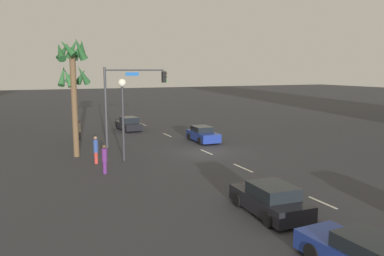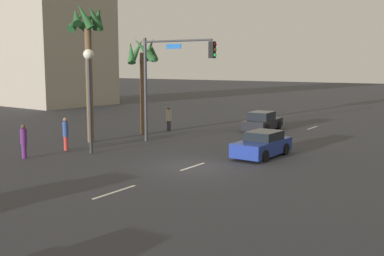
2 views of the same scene
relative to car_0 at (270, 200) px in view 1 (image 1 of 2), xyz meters
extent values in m
plane|color=#333338|center=(12.99, -3.19, -0.65)|extent=(220.00, 220.00, 0.00)
cube|color=silver|center=(0.22, -3.19, -0.64)|extent=(1.91, 0.14, 0.01)
cube|color=silver|center=(7.56, -3.19, -0.64)|extent=(2.36, 0.14, 0.01)
cube|color=silver|center=(13.02, -3.19, -0.64)|extent=(2.04, 0.14, 0.01)
cube|color=silver|center=(21.86, -3.19, -0.64)|extent=(2.18, 0.14, 0.01)
cube|color=silver|center=(29.95, -3.19, -0.64)|extent=(2.16, 0.14, 0.01)
cube|color=black|center=(0.06, 0.00, -0.13)|extent=(4.33, 2.01, 0.71)
cube|color=black|center=(-0.20, 0.01, 0.49)|extent=(2.11, 1.70, 0.53)
cylinder|color=black|center=(1.41, 0.81, -0.33)|extent=(0.65, 0.25, 0.64)
cylinder|color=black|center=(1.34, -0.92, -0.33)|extent=(0.65, 0.25, 0.64)
cylinder|color=black|center=(-1.22, 0.92, -0.33)|extent=(0.65, 0.25, 0.64)
cylinder|color=black|center=(-1.30, -0.81, -0.33)|extent=(0.65, 0.25, 0.64)
cube|color=black|center=(26.48, -0.53, -0.15)|extent=(4.16, 1.96, 0.68)
cube|color=black|center=(26.23, -0.54, 0.49)|extent=(2.03, 1.63, 0.58)
cylinder|color=black|center=(27.69, 0.36, -0.33)|extent=(0.65, 0.26, 0.64)
cylinder|color=black|center=(27.78, -1.27, -0.33)|extent=(0.65, 0.26, 0.64)
cylinder|color=black|center=(25.17, 0.22, -0.33)|extent=(0.65, 0.26, 0.64)
cylinder|color=black|center=(25.26, -1.41, -0.33)|extent=(0.65, 0.26, 0.64)
cube|color=black|center=(-5.93, 0.39, 0.44)|extent=(2.31, 1.63, 0.48)
cylinder|color=black|center=(-4.24, 1.28, -0.33)|extent=(0.65, 0.25, 0.64)
cylinder|color=black|center=(-4.16, -0.35, -0.33)|extent=(0.65, 0.25, 0.64)
cube|color=navy|center=(17.17, -4.87, -0.12)|extent=(4.06, 1.82, 0.74)
cube|color=black|center=(17.41, -4.88, 0.48)|extent=(1.97, 1.55, 0.46)
cylinder|color=black|center=(15.90, -5.63, -0.33)|extent=(0.65, 0.24, 0.64)
cylinder|color=black|center=(15.95, -4.04, -0.33)|extent=(0.65, 0.24, 0.64)
cylinder|color=black|center=(18.38, -5.71, -0.33)|extent=(0.65, 0.24, 0.64)
cylinder|color=black|center=(18.44, -4.12, -0.33)|extent=(0.65, 0.24, 0.64)
cylinder|color=#38383D|center=(17.71, 3.56, 2.64)|extent=(0.20, 0.20, 6.57)
cylinder|color=#38383D|center=(17.69, 1.07, 5.68)|extent=(0.16, 4.98, 0.12)
cube|color=black|center=(17.67, -1.41, 5.10)|extent=(0.32, 0.32, 0.95)
sphere|color=#360503|center=(17.67, -1.59, 5.40)|extent=(0.20, 0.20, 0.20)
sphere|color=#392605|center=(17.67, -1.59, 5.10)|extent=(0.20, 0.20, 0.20)
sphere|color=green|center=(17.67, -1.59, 4.80)|extent=(0.20, 0.20, 0.20)
cube|color=#1959B2|center=(17.69, 1.32, 5.36)|extent=(0.05, 1.10, 0.28)
cylinder|color=#2D2D33|center=(12.70, 3.40, 1.95)|extent=(0.18, 0.18, 5.18)
sphere|color=#F2EACC|center=(12.70, 3.40, 4.82)|extent=(0.56, 0.56, 0.56)
cylinder|color=#333338|center=(22.31, 5.16, -0.27)|extent=(0.40, 0.40, 0.75)
cylinder|color=#B2A58C|center=(22.31, 5.16, 0.51)|extent=(0.54, 0.54, 0.82)
sphere|color=brown|center=(22.31, 5.16, 1.03)|extent=(0.22, 0.22, 0.22)
cylinder|color=#59266B|center=(9.77, 5.33, -0.27)|extent=(0.31, 0.31, 0.76)
cylinder|color=#59266B|center=(9.77, 5.33, 0.53)|extent=(0.42, 0.42, 0.83)
sphere|color=brown|center=(9.77, 5.33, 1.05)|extent=(0.22, 0.22, 0.22)
cylinder|color=#BF3833|center=(12.61, 5.35, -0.25)|extent=(0.25, 0.25, 0.80)
cylinder|color=#2D478C|center=(12.61, 5.35, 0.58)|extent=(0.34, 0.34, 0.87)
sphere|color=#8C664C|center=(12.61, 5.35, 1.14)|extent=(0.24, 0.24, 0.24)
cylinder|color=brown|center=(15.46, 6.27, 3.13)|extent=(0.42, 0.42, 7.55)
cone|color=#235628|center=(16.21, 6.15, 7.18)|extent=(0.73, 1.24, 1.61)
cone|color=#235628|center=(16.03, 6.76, 7.06)|extent=(1.33, 1.41, 1.52)
cone|color=#235628|center=(15.39, 7.08, 6.98)|extent=(1.62, 0.69, 1.53)
cone|color=#235628|center=(14.90, 6.64, 7.20)|extent=(1.21, 1.43, 1.36)
cone|color=#235628|center=(14.80, 5.83, 7.16)|extent=(1.15, 1.34, 1.66)
cone|color=#235628|center=(15.33, 5.59, 7.18)|extent=(1.24, 0.76, 1.48)
cone|color=#235628|center=(15.96, 5.79, 7.07)|extent=(1.25, 1.27, 1.46)
cylinder|color=brown|center=(19.98, 5.69, 2.22)|extent=(0.38, 0.38, 5.74)
cone|color=#2D6633|center=(20.79, 5.73, 5.33)|extent=(0.62, 1.29, 1.70)
cone|color=#2D6633|center=(20.36, 6.51, 5.22)|extent=(1.49, 1.09, 1.85)
cone|color=#2D6633|center=(19.41, 6.20, 5.08)|extent=(1.18, 1.22, 1.64)
cone|color=#2D6633|center=(19.35, 5.03, 5.30)|extent=(1.56, 1.53, 1.71)
cone|color=#2D6633|center=(20.30, 5.02, 5.15)|extent=(1.54, 1.14, 1.46)
camera|label=1|loc=(-13.76, 9.84, 5.68)|focal=36.51mm
camera|label=2|loc=(-5.43, -15.48, 4.26)|focal=43.73mm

